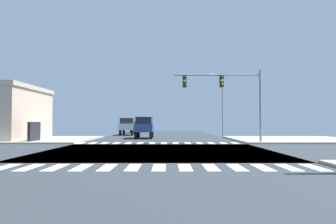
{
  "coord_description": "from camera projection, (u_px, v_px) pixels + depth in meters",
  "views": [
    {
      "loc": [
        0.59,
        -19.68,
        1.73
      ],
      "look_at": [
        0.72,
        6.56,
        2.6
      ],
      "focal_mm": 34.13,
      "sensor_mm": 36.0,
      "label": 1
    }
  ],
  "objects": [
    {
      "name": "ground",
      "position": [
        157.0,
        151.0,
        19.61
      ],
      "size": [
        90.0,
        90.0,
        0.05
      ],
      "color": "#2C3237"
    },
    {
      "name": "sidewalk_corner_ne",
      "position": [
        291.0,
        139.0,
        31.67
      ],
      "size": [
        12.0,
        12.0,
        0.14
      ],
      "color": "#A09B91",
      "rests_on": "ground"
    },
    {
      "name": "sidewalk_corner_nw",
      "position": [
        29.0,
        139.0,
        31.54
      ],
      "size": [
        12.0,
        12.0,
        0.14
      ],
      "color": "#A5A18C",
      "rests_on": "ground"
    },
    {
      "name": "crosswalk_near",
      "position": [
        145.0,
        167.0,
        12.31
      ],
      "size": [
        13.5,
        2.0,
        0.01
      ],
      "color": "white",
      "rests_on": "ground"
    },
    {
      "name": "crosswalk_far",
      "position": [
        156.0,
        143.0,
        26.9
      ],
      "size": [
        13.5,
        2.0,
        0.01
      ],
      "color": "white",
      "rests_on": "ground"
    },
    {
      "name": "traffic_signal_mast",
      "position": [
        224.0,
        89.0,
        26.93
      ],
      "size": [
        7.38,
        0.55,
        6.17
      ],
      "color": "gray",
      "rests_on": "ground"
    },
    {
      "name": "street_lamp",
      "position": [
        219.0,
        98.0,
        41.76
      ],
      "size": [
        1.78,
        0.32,
        8.2
      ],
      "color": "gray",
      "rests_on": "ground"
    },
    {
      "name": "suv_nearside_1",
      "position": [
        143.0,
        126.0,
        35.03
      ],
      "size": [
        1.96,
        4.6,
        2.34
      ],
      "rotation": [
        0.0,
        0.0,
        3.14
      ],
      "color": "black",
      "rests_on": "ground"
    },
    {
      "name": "sedan_farside_1",
      "position": [
        135.0,
        126.0,
        55.84
      ],
      "size": [
        1.8,
        4.3,
        1.88
      ],
      "rotation": [
        0.0,
        0.0,
        3.14
      ],
      "color": "black",
      "rests_on": "ground"
    },
    {
      "name": "pickup_crossing_1",
      "position": [
        126.0,
        126.0,
        44.23
      ],
      "size": [
        2.0,
        5.1,
        2.35
      ],
      "rotation": [
        0.0,
        0.0,
        3.14
      ],
      "color": "black",
      "rests_on": "ground"
    }
  ]
}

